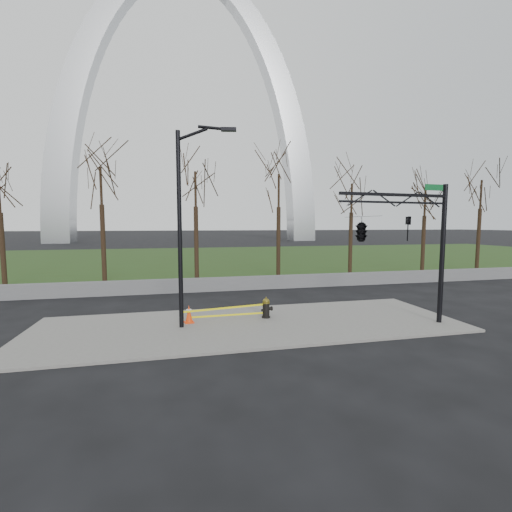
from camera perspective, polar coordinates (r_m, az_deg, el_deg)
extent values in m
plane|color=black|center=(15.01, -0.85, -11.47)|extent=(500.00, 500.00, 0.00)
cube|color=slate|center=(15.00, -0.85, -11.29)|extent=(18.00, 6.00, 0.10)
cube|color=#273F17|center=(44.37, -8.97, -0.38)|extent=(120.00, 40.00, 0.06)
cube|color=#59595B|center=(22.60, -5.11, -4.64)|extent=(60.00, 0.30, 0.90)
cylinder|color=black|center=(15.86, 1.67, -10.05)|extent=(0.38, 0.38, 0.07)
cylinder|color=black|center=(15.79, 1.68, -8.99)|extent=(0.29, 0.29, 0.67)
cylinder|color=black|center=(15.87, 2.45, -8.70)|extent=(0.26, 0.22, 0.18)
cylinder|color=black|center=(15.71, 1.12, -8.98)|extent=(0.13, 0.13, 0.11)
cylinder|color=brown|center=(15.70, 1.68, -7.72)|extent=(0.34, 0.34, 0.07)
ellipsoid|color=brown|center=(15.69, 1.68, -7.48)|extent=(0.31, 0.31, 0.24)
cylinder|color=brown|center=(15.66, 1.68, -7.00)|extent=(0.07, 0.07, 0.09)
cube|color=#F83E0D|center=(15.35, -11.04, -10.72)|extent=(0.44, 0.44, 0.04)
cone|color=#F83E0D|center=(15.25, -11.07, -9.34)|extent=(0.30, 0.30, 0.72)
cylinder|color=white|center=(15.22, -11.07, -8.87)|extent=(0.23, 0.23, 0.11)
cylinder|color=black|center=(14.20, -12.54, 3.84)|extent=(0.18, 0.18, 8.00)
cylinder|color=black|center=(14.54, -10.60, 19.22)|extent=(1.26, 0.36, 0.56)
cylinder|color=black|center=(14.50, -7.08, 20.32)|extent=(1.21, 0.35, 0.22)
cube|color=black|center=(14.45, -4.55, 20.20)|extent=(0.63, 0.33, 0.14)
cylinder|color=black|center=(16.65, 28.50, 0.07)|extent=(0.20, 0.20, 6.00)
cube|color=black|center=(14.98, 22.08, 9.39)|extent=(5.00, 0.45, 0.12)
cube|color=black|center=(14.95, 22.04, 8.25)|extent=(4.99, 0.42, 0.08)
cube|color=#0C5926|center=(16.25, 27.43, 10.07)|extent=(0.90, 0.10, 0.25)
imported|color=black|center=(15.38, 23.94, 4.17)|extent=(0.18, 0.21, 1.00)
imported|color=black|center=(14.04, 17.10, 4.33)|extent=(0.69, 2.51, 1.00)
cube|color=#FCEC0D|center=(15.07, -5.04, -8.60)|extent=(3.76, 0.61, 0.08)
cube|color=#FCEC0D|center=(15.46, -4.58, -9.74)|extent=(3.44, 0.05, 0.08)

